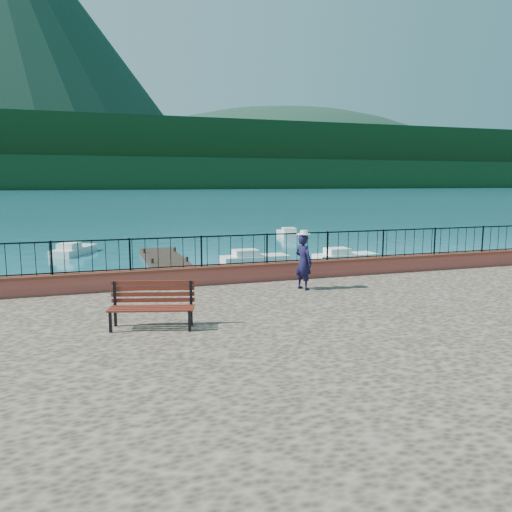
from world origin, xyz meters
TOP-DOWN VIEW (x-y plane):
  - ground at (0.00, 0.00)m, footprint 2000.00×2000.00m
  - promenade at (0.00, -6.00)m, footprint 30.00×20.00m
  - parapet at (0.00, 3.70)m, footprint 28.00×0.46m
  - railing at (0.00, 3.70)m, footprint 27.00×0.05m
  - dock at (-2.00, 12.00)m, footprint 2.00×16.00m
  - far_forest at (0.00, 300.00)m, footprint 900.00×60.00m
  - foothills at (0.00, 360.00)m, footprint 900.00×120.00m
  - companion_hill at (220.00, 560.00)m, footprint 448.00×384.00m
  - park_bench at (-4.57, -0.67)m, footprint 1.96×1.09m
  - person at (0.27, 2.02)m, footprint 0.61×0.72m
  - hat at (0.27, 2.02)m, footprint 0.44×0.44m
  - boat_0 at (-6.16, 7.75)m, footprint 3.99×1.37m
  - boat_1 at (2.69, 14.08)m, footprint 3.71×1.36m
  - boat_2 at (7.73, 13.11)m, footprint 3.62×1.40m
  - boat_3 at (-6.87, 20.90)m, footprint 2.80×3.99m
  - boat_5 at (9.38, 25.89)m, footprint 1.99×3.77m

SIDE VIEW (x-z plane):
  - ground at x=0.00m, z-range 0.00..0.00m
  - companion_hill at x=220.00m, z-range -90.00..90.00m
  - dock at x=-2.00m, z-range 0.00..0.30m
  - boat_0 at x=-6.16m, z-range 0.00..0.80m
  - boat_1 at x=2.69m, z-range 0.00..0.80m
  - boat_2 at x=7.73m, z-range 0.00..0.80m
  - boat_3 at x=-6.87m, z-range 0.00..0.80m
  - boat_5 at x=9.38m, z-range 0.00..0.80m
  - promenade at x=0.00m, z-range 0.00..1.20m
  - parapet at x=0.00m, z-range 1.20..1.78m
  - park_bench at x=-4.57m, z-range 0.99..2.03m
  - person at x=0.27m, z-range 1.20..2.88m
  - railing at x=0.00m, z-range 1.78..2.73m
  - hat at x=0.27m, z-range 2.88..3.00m
  - far_forest at x=0.00m, z-range 0.00..18.00m
  - foothills at x=0.00m, z-range 0.00..44.00m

